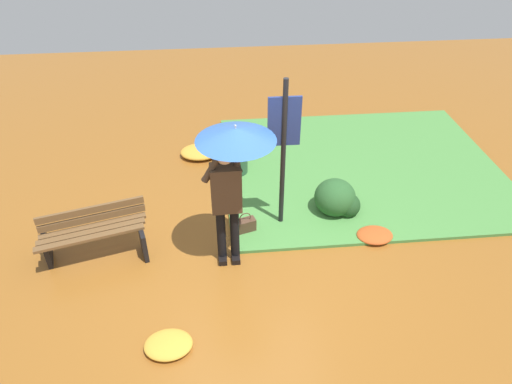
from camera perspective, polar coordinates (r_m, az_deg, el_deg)
name	(u,v)px	position (r m, az deg, el deg)	size (l,w,h in m)	color
ground_plane	(246,271)	(6.43, -1.26, -9.52)	(18.00, 18.00, 0.00)	brown
grass_verge	(361,167)	(8.61, 12.49, 2.95)	(4.80, 4.00, 0.05)	#47843D
person_with_umbrella	(231,162)	(5.68, -2.97, 3.62)	(0.96, 0.96, 2.04)	black
info_sign_post	(284,139)	(6.38, 3.35, 6.40)	(0.44, 0.07, 2.30)	black
handbag	(245,226)	(6.93, -1.31, -4.13)	(0.33, 0.22, 0.37)	#4C3323
park_bench	(93,233)	(6.74, -18.98, -4.72)	(1.43, 0.72, 0.75)	black
trash_bin	(236,153)	(8.06, -2.47, 4.72)	(0.42, 0.42, 0.83)	#2D5138
shrub_cluster	(337,199)	(7.33, 9.76, -0.82)	(0.69, 0.63, 0.57)	#285628
leaf_pile_near_person	(200,152)	(8.81, -6.71, 4.83)	(0.73, 0.58, 0.16)	gold
leaf_pile_by_bench	(168,345)	(5.68, -10.49, -17.61)	(0.55, 0.44, 0.12)	gold
leaf_pile_far_path	(375,235)	(7.09, 14.08, -5.05)	(0.53, 0.42, 0.12)	#B74C1E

